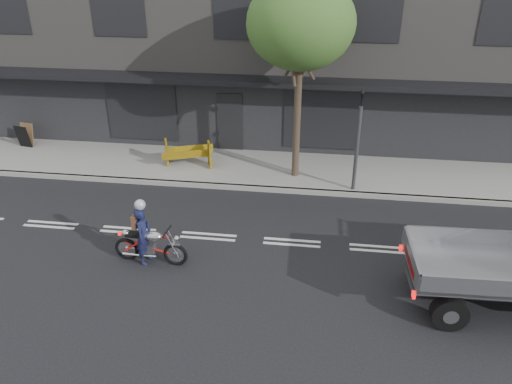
% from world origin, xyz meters
% --- Properties ---
extents(ground, '(80.00, 80.00, 0.00)m').
position_xyz_m(ground, '(0.00, 0.00, 0.00)').
color(ground, black).
rests_on(ground, ground).
extents(sidewalk, '(32.00, 3.20, 0.15)m').
position_xyz_m(sidewalk, '(0.00, 4.70, 0.07)').
color(sidewalk, gray).
rests_on(sidewalk, ground).
extents(kerb, '(32.00, 0.20, 0.15)m').
position_xyz_m(kerb, '(0.00, 3.10, 0.07)').
color(kerb, gray).
rests_on(kerb, ground).
extents(building_main, '(26.00, 10.00, 8.00)m').
position_xyz_m(building_main, '(0.00, 11.30, 4.00)').
color(building_main, slate).
rests_on(building_main, ground).
extents(street_tree, '(3.40, 3.40, 6.74)m').
position_xyz_m(street_tree, '(2.20, 4.20, 5.28)').
color(street_tree, '#382B21').
rests_on(street_tree, ground).
extents(traffic_light_pole, '(0.12, 0.12, 3.50)m').
position_xyz_m(traffic_light_pole, '(4.20, 3.35, 1.65)').
color(traffic_light_pole, '#2D2D30').
rests_on(traffic_light_pole, ground).
extents(motorcycle, '(2.01, 0.58, 1.03)m').
position_xyz_m(motorcycle, '(-1.20, -1.42, 0.53)').
color(motorcycle, black).
rests_on(motorcycle, ground).
extents(rider, '(0.41, 0.59, 1.57)m').
position_xyz_m(rider, '(-1.35, -1.42, 0.79)').
color(rider, '#15183C').
rests_on(rider, ground).
extents(construction_barrier, '(1.85, 1.23, 0.96)m').
position_xyz_m(construction_barrier, '(-1.75, 4.28, 0.63)').
color(construction_barrier, yellow).
rests_on(construction_barrier, sidewalk).
extents(sandwich_board, '(0.64, 0.48, 0.91)m').
position_xyz_m(sandwich_board, '(-8.69, 5.34, 0.61)').
color(sandwich_board, black).
rests_on(sandwich_board, sidewalk).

